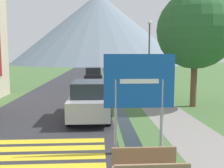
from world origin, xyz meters
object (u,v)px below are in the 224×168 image
object	(u,v)px
road_sign	(139,88)
tree_by_path	(196,30)
parked_car_far	(93,76)
parked_car_near	(90,100)
streetlamp	(149,52)

from	to	relation	value
road_sign	tree_by_path	distance (m)	8.54
parked_car_far	tree_by_path	xyz separation A→B (m)	(6.11, -11.40, 3.56)
parked_car_near	parked_car_far	distance (m)	13.88
road_sign	streetlamp	world-z (taller)	streetlamp
road_sign	tree_by_path	bearing A→B (deg)	57.39
road_sign	parked_car_near	size ratio (longest dim) A/B	0.69
parked_car_far	streetlamp	size ratio (longest dim) A/B	0.78
road_sign	streetlamp	bearing A→B (deg)	76.84
road_sign	tree_by_path	world-z (taller)	tree_by_path
parked_car_near	tree_by_path	bearing A→B (deg)	22.23
road_sign	parked_car_far	xyz separation A→B (m)	(-1.70, 18.30, -1.12)
parked_car_far	tree_by_path	size ratio (longest dim) A/B	0.64
parked_car_far	parked_car_near	bearing A→B (deg)	-89.83
parked_car_near	tree_by_path	size ratio (longest dim) A/B	0.66
streetlamp	parked_car_near	bearing A→B (deg)	-122.79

